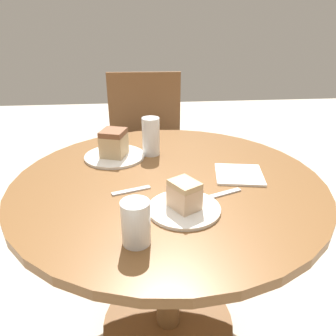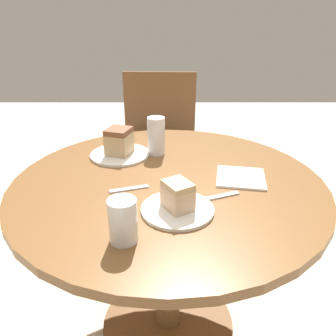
{
  "view_description": "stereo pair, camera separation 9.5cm",
  "coord_description": "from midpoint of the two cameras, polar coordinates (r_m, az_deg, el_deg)",
  "views": [
    {
      "loc": [
        -0.09,
        -1.0,
        1.22
      ],
      "look_at": [
        0.0,
        0.0,
        0.75
      ],
      "focal_mm": 35.0,
      "sensor_mm": 36.0,
      "label": 1
    },
    {
      "loc": [
        0.0,
        -1.0,
        1.22
      ],
      "look_at": [
        0.0,
        0.0,
        0.75
      ],
      "focal_mm": 35.0,
      "sensor_mm": 36.0,
      "label": 2
    }
  ],
  "objects": [
    {
      "name": "cake_slice_far",
      "position": [
        1.29,
        -6.41,
        4.64
      ],
      "size": [
        0.11,
        0.12,
        0.1
      ],
      "rotation": [
        0.0,
        0.0,
        5.97
      ],
      "color": "tan",
      "rests_on": "plate_far"
    },
    {
      "name": "ground_plane",
      "position": [
        1.58,
        1.92,
        -25.62
      ],
      "size": [
        8.0,
        8.0,
        0.0
      ],
      "primitive_type": "plane",
      "color": "beige"
    },
    {
      "name": "cake_slice_near",
      "position": [
        0.92,
        4.66,
        -4.85
      ],
      "size": [
        0.1,
        0.11,
        0.08
      ],
      "rotation": [
        0.0,
        0.0,
        0.55
      ],
      "color": "beige",
      "rests_on": "plate_near"
    },
    {
      "name": "table",
      "position": [
        1.21,
        2.28,
        -9.16
      ],
      "size": [
        1.06,
        1.06,
        0.71
      ],
      "color": "brown",
      "rests_on": "ground_plane"
    },
    {
      "name": "chair",
      "position": [
        2.02,
        -0.24,
        3.76
      ],
      "size": [
        0.49,
        0.45,
        0.92
      ],
      "rotation": [
        0.0,
        0.0,
        -0.04
      ],
      "color": "brown",
      "rests_on": "ground_plane"
    },
    {
      "name": "fork",
      "position": [
        1.02,
        10.54,
        -5.17
      ],
      "size": [
        0.17,
        0.08,
        0.0
      ],
      "rotation": [
        0.0,
        0.0,
        0.37
      ],
      "color": "silver",
      "rests_on": "table"
    },
    {
      "name": "plate_far",
      "position": [
        1.31,
        -6.29,
        2.35
      ],
      "size": [
        0.24,
        0.24,
        0.01
      ],
      "color": "silver",
      "rests_on": "table"
    },
    {
      "name": "plate_near",
      "position": [
        0.95,
        4.56,
        -7.26
      ],
      "size": [
        0.21,
        0.21,
        0.01
      ],
      "color": "silver",
      "rests_on": "table"
    },
    {
      "name": "glass_water",
      "position": [
        1.3,
        0.05,
        5.2
      ],
      "size": [
        0.07,
        0.07,
        0.15
      ],
      "color": "silver",
      "rests_on": "table"
    },
    {
      "name": "spoon",
      "position": [
        1.06,
        -4.23,
        -3.68
      ],
      "size": [
        0.13,
        0.06,
        0.0
      ],
      "rotation": [
        0.0,
        0.0,
        0.32
      ],
      "color": "silver",
      "rests_on": "table"
    },
    {
      "name": "napkin_stack",
      "position": [
        1.16,
        14.86,
        -1.64
      ],
      "size": [
        0.19,
        0.19,
        0.01
      ],
      "rotation": [
        0.0,
        0.0,
        -0.17
      ],
      "color": "white",
      "rests_on": "table"
    },
    {
      "name": "glass_lemonade",
      "position": [
        0.81,
        -4.49,
        -9.47
      ],
      "size": [
        0.07,
        0.07,
        0.12
      ],
      "color": "beige",
      "rests_on": "table"
    }
  ]
}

